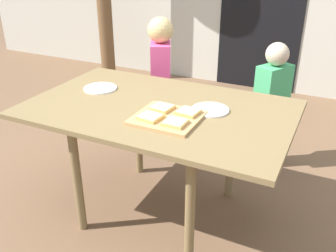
{
  "coord_description": "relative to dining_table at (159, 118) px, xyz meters",
  "views": [
    {
      "loc": [
        0.87,
        -1.68,
        1.52
      ],
      "look_at": [
        0.06,
        0.0,
        0.61
      ],
      "focal_mm": 40.06,
      "sensor_mm": 36.0,
      "label": 1
    }
  ],
  "objects": [
    {
      "name": "ground_plane",
      "position": [
        0.0,
        0.0,
        -0.64
      ],
      "size": [
        16.0,
        16.0,
        0.0
      ],
      "primitive_type": "plane",
      "color": "brown"
    },
    {
      "name": "dining_table",
      "position": [
        0.0,
        0.0,
        0.0
      ],
      "size": [
        1.45,
        0.9,
        0.71
      ],
      "color": "brown",
      "rests_on": "ground"
    },
    {
      "name": "cutting_board",
      "position": [
        0.11,
        -0.13,
        0.08
      ],
      "size": [
        0.33,
        0.31,
        0.02
      ],
      "primitive_type": "cube",
      "color": "tan",
      "rests_on": "dining_table"
    },
    {
      "name": "pizza_slice_near_left",
      "position": [
        0.05,
        -0.19,
        0.09
      ],
      "size": [
        0.12,
        0.11,
        0.02
      ],
      "color": "tan",
      "rests_on": "cutting_board"
    },
    {
      "name": "pizza_slice_far_left",
      "position": [
        0.05,
        -0.06,
        0.09
      ],
      "size": [
        0.12,
        0.11,
        0.02
      ],
      "color": "tan",
      "rests_on": "cutting_board"
    },
    {
      "name": "pizza_slice_near_right",
      "position": [
        0.19,
        -0.19,
        0.09
      ],
      "size": [
        0.11,
        0.1,
        0.02
      ],
      "color": "tan",
      "rests_on": "cutting_board"
    },
    {
      "name": "pizza_slice_far_right",
      "position": [
        0.2,
        -0.05,
        0.09
      ],
      "size": [
        0.12,
        0.11,
        0.02
      ],
      "color": "tan",
      "rests_on": "cutting_board"
    },
    {
      "name": "plate_white_left",
      "position": [
        -0.45,
        0.09,
        0.07
      ],
      "size": [
        0.2,
        0.2,
        0.01
      ],
      "primitive_type": "cylinder",
      "color": "white",
      "rests_on": "dining_table"
    },
    {
      "name": "plate_white_right",
      "position": [
        0.27,
        0.07,
        0.07
      ],
      "size": [
        0.2,
        0.2,
        0.01
      ],
      "primitive_type": "cylinder",
      "color": "white",
      "rests_on": "dining_table"
    },
    {
      "name": "child_left",
      "position": [
        -0.34,
        0.69,
        -0.02
      ],
      "size": [
        0.23,
        0.28,
        1.06
      ],
      "color": "navy",
      "rests_on": "ground"
    },
    {
      "name": "child_right",
      "position": [
        0.46,
        0.85,
        -0.12
      ],
      "size": [
        0.24,
        0.28,
        0.93
      ],
      "color": "navy",
      "rests_on": "ground"
    }
  ]
}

